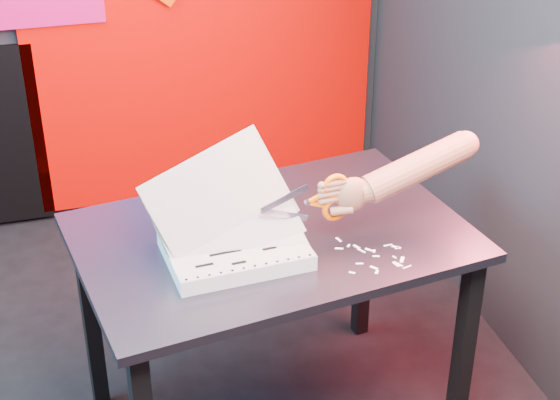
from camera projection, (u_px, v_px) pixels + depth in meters
name	position (u px, v px, depth m)	size (l,w,h in m)	color
room	(58.00, 42.00, 2.22)	(3.01, 3.01, 2.71)	black
backdrop	(67.00, 22.00, 3.66)	(2.88, 0.05, 2.08)	#BB0300
work_table	(272.00, 260.00, 2.59)	(1.24, 0.92, 0.75)	black
printout_stack	(234.00, 247.00, 2.42)	(0.46, 0.31, 0.36)	beige
scissors	(329.00, 199.00, 2.44)	(0.27, 0.03, 0.15)	silver
hand_forearm	(407.00, 171.00, 2.49)	(0.49, 0.11, 0.20)	#905F4C
paper_clippings	(376.00, 255.00, 2.44)	(0.19, 0.21, 0.00)	white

